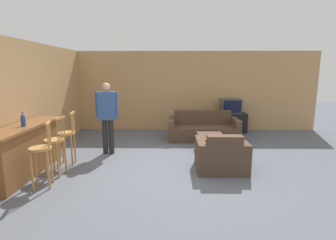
{
  "coord_description": "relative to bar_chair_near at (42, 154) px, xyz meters",
  "views": [
    {
      "loc": [
        -0.07,
        -5.0,
        1.95
      ],
      "look_at": [
        -0.16,
        0.91,
        0.85
      ],
      "focal_mm": 28.0,
      "sensor_mm": 36.0,
      "label": 1
    }
  ],
  "objects": [
    {
      "name": "tv_unit",
      "position": [
        4.09,
        4.19,
        -0.27
      ],
      "size": [
        1.01,
        0.48,
        0.62
      ],
      "color": "black",
      "rests_on": "ground_plane"
    },
    {
      "name": "wall_left",
      "position": [
        -0.93,
        2.16,
        0.72
      ],
      "size": [
        0.08,
        8.71,
        2.6
      ],
      "color": "tan",
      "rests_on": "ground_plane"
    },
    {
      "name": "armchair_near",
      "position": [
        3.18,
        0.81,
        -0.3
      ],
      "size": [
        0.98,
        0.86,
        0.78
      ],
      "color": "#4C3828",
      "rests_on": "ground_plane"
    },
    {
      "name": "ground_plane",
      "position": [
        2.27,
        0.81,
        -0.58
      ],
      "size": [
        24.0,
        24.0,
        0.0
      ],
      "primitive_type": "plane",
      "color": "#565B66"
    },
    {
      "name": "bottle",
      "position": [
        -0.54,
        0.49,
        0.49
      ],
      "size": [
        0.08,
        0.08,
        0.27
      ],
      "color": "#234293",
      "rests_on": "bar_counter"
    },
    {
      "name": "tv",
      "position": [
        4.09,
        4.18,
        0.27
      ],
      "size": [
        0.63,
        0.42,
        0.47
      ],
      "color": "#4C4C4C",
      "rests_on": "tv_unit"
    },
    {
      "name": "bar_chair_mid",
      "position": [
        0.0,
        0.53,
        0.0
      ],
      "size": [
        0.41,
        0.41,
        1.12
      ],
      "color": "#B77F42",
      "rests_on": "ground_plane"
    },
    {
      "name": "book_on_table",
      "position": [
        3.25,
        1.95,
        -0.16
      ],
      "size": [
        0.25,
        0.21,
        0.02
      ],
      "color": "navy",
      "rests_on": "coffee_table"
    },
    {
      "name": "coffee_table",
      "position": [
        3.15,
        2.03,
        -0.24
      ],
      "size": [
        0.63,
        0.88,
        0.41
      ],
      "color": "#472D1E",
      "rests_on": "ground_plane"
    },
    {
      "name": "wall_back",
      "position": [
        2.27,
        4.52,
        0.72
      ],
      "size": [
        9.4,
        0.08,
        2.6
      ],
      "color": "tan",
      "rests_on": "ground_plane"
    },
    {
      "name": "person_by_window",
      "position": [
        0.68,
        1.85,
        0.38
      ],
      "size": [
        0.53,
        0.2,
        1.69
      ],
      "color": "black",
      "rests_on": "ground_plane"
    },
    {
      "name": "bar_counter",
      "position": [
        -0.6,
        0.55,
        -0.1
      ],
      "size": [
        0.55,
        2.12,
        0.95
      ],
      "color": "brown",
      "rests_on": "ground_plane"
    },
    {
      "name": "bar_chair_far",
      "position": [
        0.0,
        1.08,
        0.0
      ],
      "size": [
        0.4,
        0.4,
        1.12
      ],
      "color": "#B77F42",
      "rests_on": "ground_plane"
    },
    {
      "name": "bar_chair_near",
      "position": [
        0.0,
        0.0,
        0.0
      ],
      "size": [
        0.44,
        0.44,
        1.12
      ],
      "color": "#B77F42",
      "rests_on": "ground_plane"
    },
    {
      "name": "couch_far",
      "position": [
        3.1,
        3.27,
        -0.3
      ],
      "size": [
        2.0,
        0.91,
        0.8
      ],
      "color": "#4C3828",
      "rests_on": "ground_plane"
    }
  ]
}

